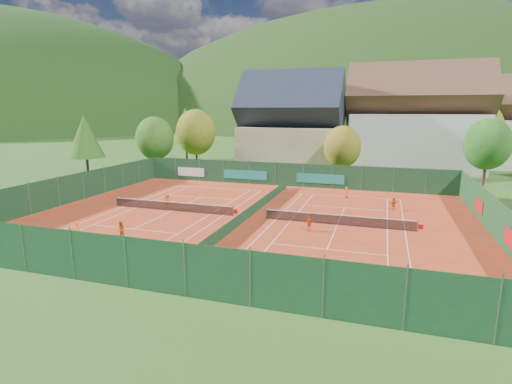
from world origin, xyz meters
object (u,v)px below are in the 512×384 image
object	(u,v)px
hotel_block_a	(415,124)
player_right_near	(309,224)
player_left_mid	(121,230)
player_left_far	(167,201)
player_right_far_a	(346,192)
hotel_block_b	(500,128)
chalet	(291,129)
player_left_near	(77,232)
player_right_far_b	(393,203)
ball_hopper	(398,273)

from	to	relation	value
hotel_block_a	player_right_near	distance (m)	40.30
player_right_near	player_left_mid	bearing A→B (deg)	169.25
player_left_far	player_right_far_a	bearing A→B (deg)	-141.81
hotel_block_a	hotel_block_b	bearing A→B (deg)	29.74
chalet	hotel_block_a	world-z (taller)	hotel_block_a
hotel_block_b	player_right_near	distance (m)	52.64
player_right_near	player_left_near	bearing A→B (deg)	169.64
player_left_near	player_left_mid	xyz separation A→B (m)	(2.82, 1.46, -0.03)
hotel_block_a	player_left_mid	distance (m)	50.98
player_right_near	player_right_far_b	bearing A→B (deg)	19.19
player_left_near	player_left_mid	bearing A→B (deg)	14.62
chalet	hotel_block_b	world-z (taller)	chalet
hotel_block_b	player_left_far	size ratio (longest dim) A/B	11.35
ball_hopper	player_left_mid	size ratio (longest dim) A/B	0.59
chalet	hotel_block_a	size ratio (longest dim) A/B	0.75
player_left_near	player_right_far_b	size ratio (longest dim) A/B	1.12
player_left_mid	player_left_far	size ratio (longest dim) A/B	0.89
ball_hopper	hotel_block_b	bearing A→B (deg)	72.37
hotel_block_b	player_left_far	bearing A→B (deg)	-131.97
hotel_block_b	ball_hopper	distance (m)	57.64
ball_hopper	player_left_far	bearing A→B (deg)	152.19
hotel_block_b	player_right_far_a	distance (m)	40.11
ball_hopper	player_right_near	xyz separation A→B (m)	(-6.65, 8.18, 0.08)
chalet	player_left_mid	bearing A→B (deg)	-96.59
hotel_block_b	ball_hopper	bearing A→B (deg)	-107.63
hotel_block_b	player_right_far_a	xyz separation A→B (m)	(-22.27, -32.81, -5.99)
hotel_block_a	player_left_near	xyz separation A→B (m)	(-26.30, -46.21, -6.67)
hotel_block_a	ball_hopper	xyz separation A→B (m)	(-3.36, -46.63, -6.83)
player_right_far_b	player_right_far_a	bearing A→B (deg)	-77.58
player_left_near	ball_hopper	bearing A→B (deg)	-13.73
hotel_block_a	player_right_far_a	world-z (taller)	hotel_block_a
player_left_mid	player_right_far_a	bearing A→B (deg)	67.11
hotel_block_b	player_right_far_b	xyz separation A→B (m)	(-17.34, -36.90, -5.99)
player_left_far	player_right_far_a	world-z (taller)	player_left_far
hotel_block_b	player_left_near	bearing A→B (deg)	-126.63
hotel_block_b	chalet	bearing A→B (deg)	-157.01
chalet	hotel_block_b	distance (m)	35.85
player_left_far	player_right_far_b	size ratio (longest dim) A/B	1.20
hotel_block_b	player_left_mid	size ratio (longest dim) A/B	12.74
chalet	player_right_far_a	xyz separation A→B (m)	(10.73, -18.81, -5.99)
player_right_far_b	player_right_near	bearing A→B (deg)	17.10
hotel_block_a	player_right_far_a	distance (m)	27.01
hotel_block_a	player_left_near	distance (m)	53.59
player_left_near	hotel_block_a	bearing A→B (deg)	47.68
player_right_near	ball_hopper	bearing A→B (deg)	-86.70
player_left_near	player_left_far	xyz separation A→B (m)	(1.39, 10.94, 0.05)
player_right_far_a	player_left_near	bearing A→B (deg)	37.22
chalet	player_left_mid	distance (m)	39.46
player_right_near	player_right_far_b	xyz separation A→B (m)	(6.68, 9.55, -0.00)
hotel_block_a	hotel_block_b	distance (m)	16.14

